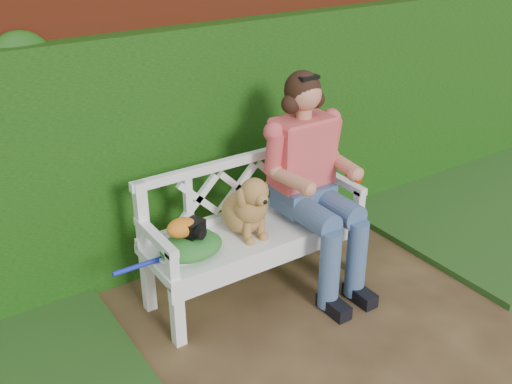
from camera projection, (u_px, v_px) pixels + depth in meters
ground at (376, 368)px, 3.45m from camera, size 60.00×60.00×0.00m
brick_wall at (207, 101)px, 4.38m from camera, size 10.00×0.30×2.20m
ivy_hedge at (223, 142)px, 4.33m from camera, size 10.00×0.18×1.70m
grass_right at (503, 200)px, 5.31m from camera, size 2.60×2.00×0.05m
garden_bench at (256, 260)px, 4.05m from camera, size 1.59×0.63×0.48m
seated_woman at (306, 180)px, 4.00m from camera, size 0.70×0.88×1.48m
dog at (245, 203)px, 3.80m from camera, size 0.32×0.41×0.43m
tennis_racket at (179, 253)px, 3.65m from camera, size 0.68×0.32×0.03m
green_bag at (191, 246)px, 3.62m from camera, size 0.45×0.38×0.13m
camera_item at (193, 228)px, 3.59m from camera, size 0.16×0.14×0.09m
baseball_glove at (182, 228)px, 3.56m from camera, size 0.20×0.16×0.12m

